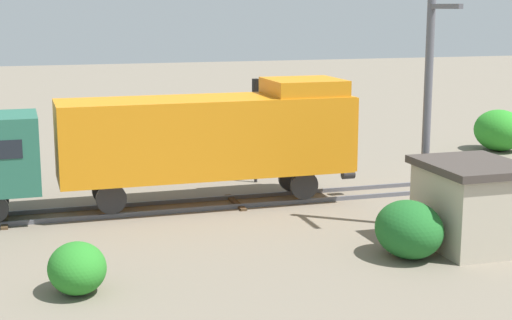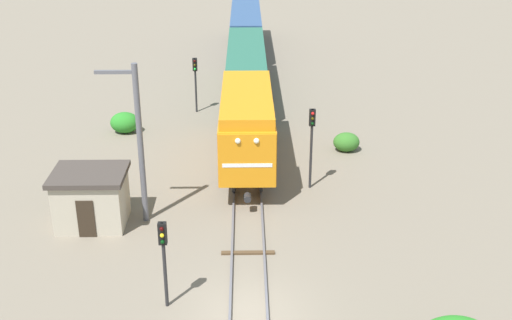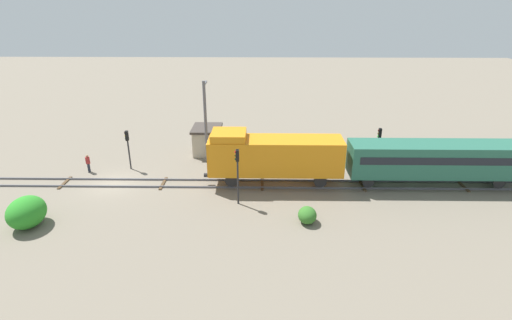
{
  "view_description": "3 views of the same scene",
  "coord_description": "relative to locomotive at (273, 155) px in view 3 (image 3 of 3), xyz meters",
  "views": [
    {
      "loc": [
        -28.4,
        20.68,
        7.52
      ],
      "look_at": [
        -0.07,
        12.0,
        1.69
      ],
      "focal_mm": 55.0,
      "sensor_mm": 36.0,
      "label": 1
    },
    {
      "loc": [
        -0.05,
        -20.34,
        15.41
      ],
      "look_at": [
        0.45,
        9.49,
        2.29
      ],
      "focal_mm": 45.0,
      "sensor_mm": 36.0,
      "label": 2
    },
    {
      "loc": [
        30.85,
        12.77,
        14.98
      ],
      "look_at": [
        0.26,
        12.28,
        2.39
      ],
      "focal_mm": 28.0,
      "sensor_mm": 36.0,
      "label": 3
    }
  ],
  "objects": [
    {
      "name": "locomotive",
      "position": [
        0.0,
        0.0,
        0.0
      ],
      "size": [
        2.9,
        11.6,
        4.6
      ],
      "color": "orange",
      "rests_on": "railway_track"
    },
    {
      "name": "bush_near",
      "position": [
        6.89,
        -17.28,
        -1.69
      ],
      "size": [
        2.99,
        2.45,
        2.18
      ],
      "primitive_type": "ellipsoid",
      "color": "#2A8926",
      "rests_on": "ground"
    },
    {
      "name": "ground_plane",
      "position": [
        0.0,
        -13.71,
        -2.77
      ],
      "size": [
        153.74,
        153.74,
        0.0
      ],
      "primitive_type": "plane",
      "color": "#756B5B"
    },
    {
      "name": "bush_far",
      "position": [
        6.11,
        2.31,
        -2.19
      ],
      "size": [
        1.62,
        1.32,
        1.17
      ],
      "primitive_type": "ellipsoid",
      "color": "#336E26",
      "rests_on": "ground"
    },
    {
      "name": "railway_track",
      "position": [
        0.0,
        -13.71,
        -2.7
      ],
      "size": [
        2.4,
        102.49,
        0.16
      ],
      "color": "#595960",
      "rests_on": "ground"
    },
    {
      "name": "worker_near_track",
      "position": [
        -2.4,
        -16.79,
        -1.78
      ],
      "size": [
        0.38,
        0.38,
        1.7
      ],
      "rotation": [
        0.0,
        0.0,
        4.9
      ],
      "color": "#262B38",
      "rests_on": "ground"
    },
    {
      "name": "bush_mid",
      "position": [
        -8.04,
        5.7,
        -2.08
      ],
      "size": [
        1.89,
        1.55,
        1.38
      ],
      "primitive_type": "ellipsoid",
      "color": "#287D26",
      "rests_on": "ground"
    },
    {
      "name": "passenger_car_leading",
      "position": [
        0.0,
        13.34,
        -0.25
      ],
      "size": [
        2.84,
        14.0,
        3.66
      ],
      "color": "#26604C",
      "rests_on": "railway_track"
    },
    {
      "name": "relay_hut",
      "position": [
        -7.5,
        -6.53,
        -1.38
      ],
      "size": [
        3.5,
        2.9,
        2.74
      ],
      "color": "#B2A893",
      "rests_on": "ground"
    },
    {
      "name": "traffic_signal_near",
      "position": [
        -3.2,
        -13.21,
        -0.17
      ],
      "size": [
        0.32,
        0.34,
        3.72
      ],
      "color": "#262628",
      "rests_on": "ground"
    },
    {
      "name": "traffic_signal_mid",
      "position": [
        3.4,
        -2.77,
        0.33
      ],
      "size": [
        0.32,
        0.34,
        4.49
      ],
      "color": "#262628",
      "rests_on": "ground"
    },
    {
      "name": "catenary_mast",
      "position": [
        -5.06,
        -6.24,
        1.43
      ],
      "size": [
        1.94,
        0.28,
        7.91
      ],
      "color": "#595960",
      "rests_on": "ground"
    },
    {
      "name": "traffic_signal_far",
      "position": [
        -3.6,
        9.73,
        -0.02
      ],
      "size": [
        0.32,
        0.34,
        3.94
      ],
      "color": "#262628",
      "rests_on": "ground"
    },
    {
      "name": "bush_back",
      "position": [
        -7.89,
        -4.16,
        -1.9
      ],
      "size": [
        2.41,
        1.97,
        1.76
      ],
      "primitive_type": "ellipsoid",
      "color": "#1F6226",
      "rests_on": "ground"
    }
  ]
}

